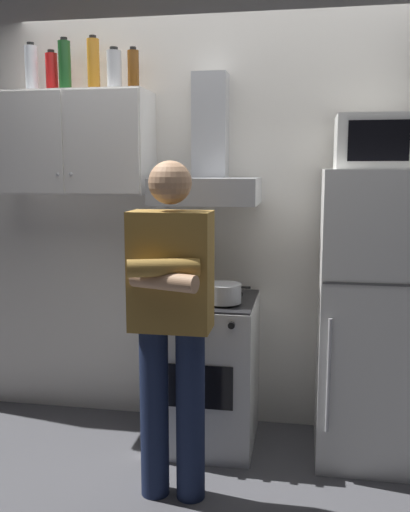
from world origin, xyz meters
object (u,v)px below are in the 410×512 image
(upper_cabinet, at_px, (76,143))
(microwave, at_px, (382,142))
(range_hood, at_px, (208,169))
(bottle_liquor_amber, at_px, (93,65))
(refrigerator, at_px, (374,316))
(bottle_beer_brown, at_px, (133,70))
(bottle_canister_steel, at_px, (114,70))
(stove_oven, at_px, (204,370))
(bottle_soda_red, at_px, (52,73))
(bottle_vodka_clear, at_px, (32,69))
(cooking_pot, at_px, (223,293))
(bottle_wine_green, at_px, (65,66))
(person_standing, at_px, (171,319))

(upper_cabinet, bearing_deg, microwave, -3.48)
(range_hood, bearing_deg, microwave, -6.46)
(bottle_liquor_amber, bearing_deg, refrigerator, -5.79)
(bottle_beer_brown, bearing_deg, bottle_canister_steel, -143.86)
(stove_oven, relative_size, bottle_soda_red, 3.55)
(bottle_liquor_amber, bearing_deg, bottle_vodka_clear, -178.55)
(stove_oven, xyz_separation_m, microwave, (0.95, 0.02, 1.31))
(microwave, distance_m, bottle_liquor_amber, 1.71)
(stove_oven, relative_size, microwave, 1.82)
(upper_cabinet, bearing_deg, refrigerator, -4.07)
(microwave, distance_m, bottle_canister_steel, 1.55)
(cooking_pot, relative_size, bottle_soda_red, 1.21)
(bottle_canister_steel, xyz_separation_m, bottle_wine_green, (-0.31, 0.03, 0.04))
(bottle_vodka_clear, bearing_deg, refrigerator, -4.42)
(range_hood, bearing_deg, person_standing, -93.91)
(bottle_vodka_clear, bearing_deg, bottle_soda_red, -2.42)
(bottle_soda_red, height_order, bottle_vodka_clear, bottle_vodka_clear)
(bottle_canister_steel, height_order, bottle_vodka_clear, bottle_vodka_clear)
(upper_cabinet, height_order, cooking_pot, upper_cabinet)
(refrigerator, distance_m, microwave, 0.94)
(microwave, bearing_deg, bottle_beer_brown, 174.19)
(upper_cabinet, xyz_separation_m, cooking_pot, (0.93, -0.24, -0.82))
(bottle_liquor_amber, xyz_separation_m, bottle_wine_green, (-0.16, -0.04, -0.01))
(bottle_vodka_clear, bearing_deg, person_standing, -36.60)
(bottle_canister_steel, bearing_deg, refrigerator, -3.56)
(microwave, bearing_deg, bottle_liquor_amber, 174.84)
(upper_cabinet, relative_size, range_hood, 1.20)
(refrigerator, distance_m, person_standing, 1.17)
(stove_oven, xyz_separation_m, bottle_liquor_amber, (-0.69, 0.17, 1.77))
(microwave, distance_m, person_standing, 1.45)
(stove_oven, bearing_deg, bottle_beer_brown, 160.11)
(stove_oven, xyz_separation_m, bottle_beer_brown, (-0.45, 0.16, 1.73))
(upper_cabinet, relative_size, cooking_pot, 3.02)
(person_standing, bearing_deg, upper_cabinet, 135.74)
(stove_oven, height_order, person_standing, person_standing)
(bottle_vodka_clear, bearing_deg, stove_oven, -8.31)
(range_hood, height_order, bottle_soda_red, bottle_soda_red)
(bottle_beer_brown, bearing_deg, range_hood, -4.43)
(bottle_soda_red, bearing_deg, bottle_vodka_clear, 177.58)
(microwave, height_order, bottle_wine_green, bottle_wine_green)
(upper_cabinet, xyz_separation_m, bottle_beer_brown, (0.35, 0.04, 0.42))
(bottle_vodka_clear, bearing_deg, upper_cabinet, -6.57)
(upper_cabinet, bearing_deg, cooking_pot, -14.73)
(cooking_pot, height_order, bottle_wine_green, bottle_wine_green)
(refrigerator, bearing_deg, bottle_beer_brown, 173.44)
(microwave, bearing_deg, cooking_pot, -170.43)
(range_hood, bearing_deg, stove_oven, -90.00)
(upper_cabinet, height_order, bottle_beer_brown, bottle_beer_brown)
(bottle_soda_red, bearing_deg, microwave, -4.00)
(bottle_soda_red, bearing_deg, bottle_beer_brown, 1.06)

